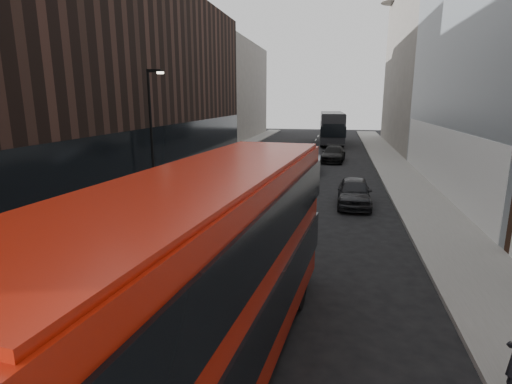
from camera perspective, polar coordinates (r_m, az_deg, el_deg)
The scene contains 12 objects.
sidewalk_right at distance 30.73m, azimuth 19.86°, elevation 2.35°, with size 3.00×80.00×0.15m, color slate.
sidewalk_left at distance 32.34m, azimuth -8.46°, elevation 3.50°, with size 2.00×80.00×0.15m, color slate.
building_modern_block at distance 27.64m, azimuth 31.50°, elevation 20.66°, with size 5.03×22.00×20.00m.
building_victorian at distance 49.82m, azimuth 22.29°, elevation 17.09°, with size 6.50×24.00×21.00m.
building_left_mid at distance 37.87m, azimuth -11.32°, elevation 15.30°, with size 5.00×24.00×14.00m, color black.
building_left_far at distance 58.77m, azimuth -2.74°, elevation 14.18°, with size 5.00×20.00×13.00m, color slate.
street_lamp at distance 25.57m, azimuth -14.67°, elevation 9.96°, with size 1.06×0.22×7.00m.
red_bus at distance 7.50m, azimuth -6.50°, elevation -11.23°, with size 3.42×10.54×4.19m.
grey_bus at distance 50.78m, azimuth 10.75°, elevation 9.11°, with size 3.40×11.98×3.82m.
car_a at distance 21.31m, azimuth 13.86°, elevation 0.02°, with size 1.69×4.21×1.43m, color black.
car_b at distance 30.17m, azimuth 7.86°, elevation 3.94°, with size 1.39×3.98×1.31m, color #97999F.
car_c at distance 36.12m, azimuth 11.00°, elevation 5.37°, with size 1.90×4.67×1.36m, color black.
Camera 1 is at (3.02, -4.93, 5.41)m, focal length 28.00 mm.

